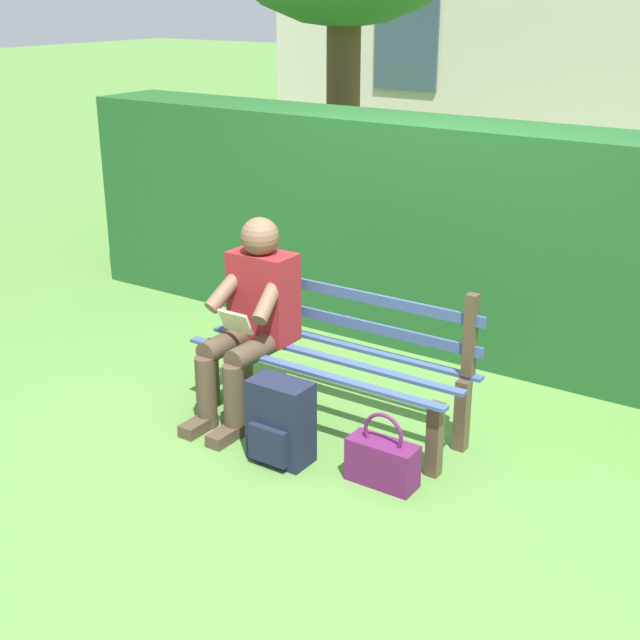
{
  "coord_description": "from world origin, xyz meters",
  "views": [
    {
      "loc": [
        -2.44,
        3.74,
        2.35
      ],
      "look_at": [
        0.0,
        0.1,
        0.68
      ],
      "focal_mm": 48.87,
      "sensor_mm": 36.0,
      "label": 1
    }
  ],
  "objects_px": {
    "backpack": "(280,422)",
    "handbag": "(382,461)",
    "park_bench": "(337,354)",
    "person_seated": "(251,315)"
  },
  "relations": [
    {
      "from": "person_seated",
      "to": "park_bench",
      "type": "bearing_deg",
      "value": -160.44
    },
    {
      "from": "park_bench",
      "to": "backpack",
      "type": "relative_size",
      "value": 3.63
    },
    {
      "from": "person_seated",
      "to": "handbag",
      "type": "distance_m",
      "value": 1.18
    },
    {
      "from": "park_bench",
      "to": "handbag",
      "type": "xyz_separation_m",
      "value": [
        -0.57,
        0.45,
        -0.29
      ]
    },
    {
      "from": "backpack",
      "to": "handbag",
      "type": "relative_size",
      "value": 1.15
    },
    {
      "from": "park_bench",
      "to": "handbag",
      "type": "relative_size",
      "value": 4.18
    },
    {
      "from": "park_bench",
      "to": "person_seated",
      "type": "distance_m",
      "value": 0.54
    },
    {
      "from": "person_seated",
      "to": "handbag",
      "type": "height_order",
      "value": "person_seated"
    },
    {
      "from": "handbag",
      "to": "backpack",
      "type": "bearing_deg",
      "value": 9.23
    },
    {
      "from": "backpack",
      "to": "person_seated",
      "type": "bearing_deg",
      "value": -38.56
    }
  ]
}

